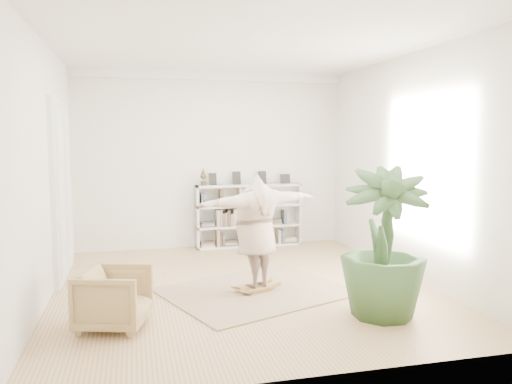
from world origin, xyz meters
TOP-DOWN VIEW (x-y plane):
  - floor at (0.00, 0.00)m, footprint 6.00×6.00m
  - room_shell at (0.00, 2.94)m, footprint 6.00×6.00m
  - doors at (-2.70, 1.30)m, footprint 0.09×1.78m
  - bookshelf at (0.74, 2.82)m, footprint 2.20×0.35m
  - armchair at (-1.83, -1.26)m, footprint 0.96×0.95m
  - rug at (0.14, -0.31)m, footprint 3.05×2.76m
  - rocker_board at (0.14, -0.31)m, footprint 0.57×0.46m
  - person at (0.14, -0.31)m, footprint 2.07×1.23m
  - houseplant at (1.44, -1.67)m, footprint 1.35×1.35m

SIDE VIEW (x-z plane):
  - floor at x=0.00m, z-range 0.00..0.00m
  - rug at x=0.14m, z-range 0.00..0.02m
  - rocker_board at x=0.14m, z-range 0.01..0.12m
  - armchair at x=-1.83m, z-range 0.00..0.71m
  - bookshelf at x=0.74m, z-range -0.18..1.46m
  - person at x=0.14m, z-range 0.13..1.76m
  - houseplant at x=1.44m, z-range 0.00..1.89m
  - doors at x=-2.70m, z-range -0.06..2.86m
  - room_shell at x=0.00m, z-range 0.51..6.51m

